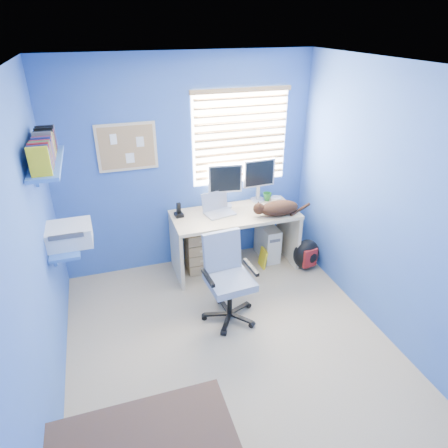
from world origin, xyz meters
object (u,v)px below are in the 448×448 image
object	(u,v)px
cat	(279,208)
office_chair	(228,289)
tower_pc	(267,241)
laptop	(219,205)
desk	(235,241)

from	to	relation	value
cat	office_chair	bearing A→B (deg)	-134.68
tower_pc	laptop	bearing A→B (deg)	-176.56
office_chair	tower_pc	bearing A→B (deg)	48.11
desk	tower_pc	xyz separation A→B (m)	(0.48, 0.09, -0.14)
laptop	cat	size ratio (longest dim) A/B	0.70
desk	office_chair	bearing A→B (deg)	-113.32
tower_pc	desk	bearing A→B (deg)	-170.32
desk	cat	size ratio (longest dim) A/B	3.16
desk	cat	world-z (taller)	cat
cat	tower_pc	world-z (taller)	cat
desk	office_chair	size ratio (longest dim) A/B	1.63
cat	office_chair	xyz separation A→B (m)	(-0.85, -0.67, -0.48)
office_chair	desk	bearing A→B (deg)	66.68
desk	laptop	size ratio (longest dim) A/B	4.49
cat	tower_pc	bearing A→B (deg)	96.88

